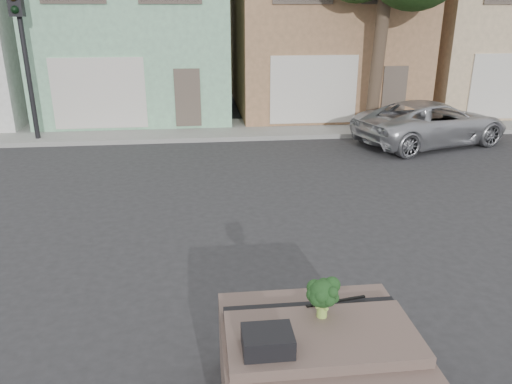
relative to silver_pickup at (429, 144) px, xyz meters
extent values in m
plane|color=#303033|center=(-6.31, -7.95, 0.00)|extent=(120.00, 120.00, 0.00)
cube|color=gray|center=(-6.31, 2.55, 0.07)|extent=(40.00, 3.00, 0.15)
cube|color=#8AC69D|center=(-9.81, 6.55, 3.77)|extent=(7.20, 8.20, 7.55)
cube|color=#A17552|center=(-2.31, 6.55, 3.77)|extent=(7.20, 8.20, 7.55)
cube|color=#CFB18A|center=(5.19, 6.55, 3.77)|extent=(7.20, 8.20, 7.55)
imported|color=#B3B4BA|center=(0.00, 0.00, 0.00)|extent=(5.58, 3.78, 1.42)
cube|color=black|center=(-12.81, 1.55, 2.55)|extent=(0.40, 0.40, 5.10)
cube|color=#193311|center=(-1.31, 1.85, 4.25)|extent=(4.40, 4.00, 8.50)
cube|color=brown|center=(-6.31, -10.95, 0.56)|extent=(2.00, 1.80, 1.12)
cube|color=black|center=(-6.89, -11.30, 1.22)|extent=(0.48, 0.38, 0.20)
cube|color=black|center=(-6.03, -10.57, 1.13)|extent=(0.69, 0.15, 0.02)
cube|color=#163315|center=(-6.25, -10.81, 1.34)|extent=(0.47, 0.47, 0.43)
camera|label=1|loc=(-7.43, -15.18, 4.15)|focal=35.00mm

